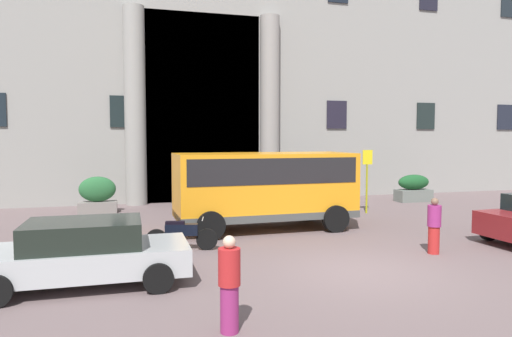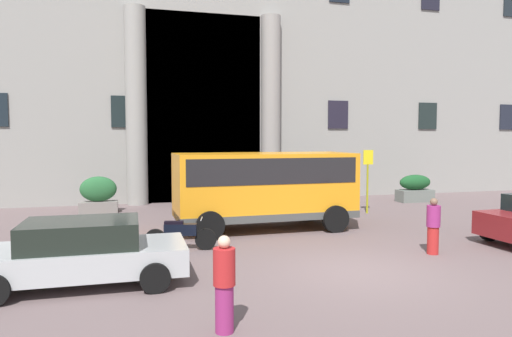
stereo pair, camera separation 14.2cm
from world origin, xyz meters
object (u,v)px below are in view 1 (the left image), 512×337
at_px(motorcycle_near_kerb, 51,242).
at_px(pedestrian_man_crossing, 434,226).
at_px(orange_minibus, 265,184).
at_px(parked_sedan_second, 84,252).
at_px(hedge_planter_east, 413,189).
at_px(hedge_planter_entrance_right, 98,195).
at_px(motorcycle_far_end, 180,234).
at_px(pedestrian_woman_with_bag, 229,284).
at_px(hedge_planter_entrance_left, 323,190).
at_px(bus_stop_sign, 367,174).

xyz_separation_m(motorcycle_near_kerb, pedestrian_man_crossing, (9.91, -2.15, 0.30)).
bearing_deg(orange_minibus, parked_sedan_second, -139.75).
height_order(hedge_planter_east, hedge_planter_entrance_right, hedge_planter_entrance_right).
relative_size(orange_minibus, hedge_planter_entrance_right, 3.91).
distance_m(hedge_planter_entrance_right, pedestrian_man_crossing, 13.38).
height_order(parked_sedan_second, motorcycle_far_end, parked_sedan_second).
height_order(orange_minibus, parked_sedan_second, orange_minibus).
bearing_deg(orange_minibus, pedestrian_woman_with_bag, -111.73).
bearing_deg(parked_sedan_second, pedestrian_man_crossing, 2.22).
distance_m(orange_minibus, pedestrian_woman_with_bag, 8.54).
bearing_deg(orange_minibus, motorcycle_near_kerb, -161.46).
distance_m(orange_minibus, motorcycle_near_kerb, 6.96).
bearing_deg(hedge_planter_east, motorcycle_far_end, -150.40).
height_order(hedge_planter_entrance_left, parked_sedan_second, hedge_planter_entrance_left).
relative_size(hedge_planter_east, pedestrian_woman_with_bag, 1.10).
bearing_deg(pedestrian_woman_with_bag, hedge_planter_entrance_left, -162.75).
bearing_deg(hedge_planter_entrance_right, hedge_planter_entrance_left, -1.20).
height_order(hedge_planter_entrance_right, parked_sedan_second, hedge_planter_entrance_right).
height_order(hedge_planter_entrance_left, pedestrian_man_crossing, pedestrian_man_crossing).
height_order(hedge_planter_east, pedestrian_man_crossing, pedestrian_man_crossing).
relative_size(hedge_planter_east, motorcycle_near_kerb, 0.89).
distance_m(bus_stop_sign, motorcycle_near_kerb, 12.39).
bearing_deg(hedge_planter_east, bus_stop_sign, -147.13).
height_order(orange_minibus, hedge_planter_entrance_right, orange_minibus).
bearing_deg(pedestrian_woman_with_bag, orange_minibus, -153.69).
bearing_deg(bus_stop_sign, motorcycle_near_kerb, -159.03).
relative_size(hedge_planter_entrance_left, motorcycle_far_end, 0.89).
bearing_deg(motorcycle_far_end, pedestrian_man_crossing, -6.46).
bearing_deg(hedge_planter_entrance_right, bus_stop_sign, -16.08).
bearing_deg(pedestrian_woman_with_bag, bus_stop_sign, -171.89).
bearing_deg(hedge_planter_east, parked_sedan_second, -146.80).
xyz_separation_m(bus_stop_sign, hedge_planter_east, (4.02, 2.60, -0.99)).
bearing_deg(motorcycle_far_end, orange_minibus, 47.92).
bearing_deg(parked_sedan_second, bus_stop_sign, 33.37).
bearing_deg(hedge_planter_entrance_left, parked_sedan_second, -134.94).
height_order(orange_minibus, motorcycle_far_end, orange_minibus).
xyz_separation_m(hedge_planter_entrance_left, parked_sedan_second, (-9.79, -9.81, 0.04)).
bearing_deg(motorcycle_near_kerb, pedestrian_man_crossing, -11.50).
bearing_deg(bus_stop_sign, parked_sedan_second, -146.67).
relative_size(parked_sedan_second, motorcycle_far_end, 2.19).
distance_m(hedge_planter_east, parked_sedan_second, 17.34).
height_order(orange_minibus, hedge_planter_east, orange_minibus).
relative_size(hedge_planter_entrance_right, parked_sedan_second, 0.36).
distance_m(bus_stop_sign, hedge_planter_east, 4.89).
distance_m(hedge_planter_east, pedestrian_man_crossing, 10.75).
bearing_deg(hedge_planter_entrance_left, pedestrian_man_crossing, -95.46).
height_order(parked_sedan_second, pedestrian_man_crossing, pedestrian_man_crossing).
height_order(bus_stop_sign, motorcycle_near_kerb, bus_stop_sign).
xyz_separation_m(hedge_planter_entrance_right, pedestrian_man_crossing, (9.23, -9.68, 0.02)).
relative_size(hedge_planter_east, hedge_planter_entrance_right, 1.12).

